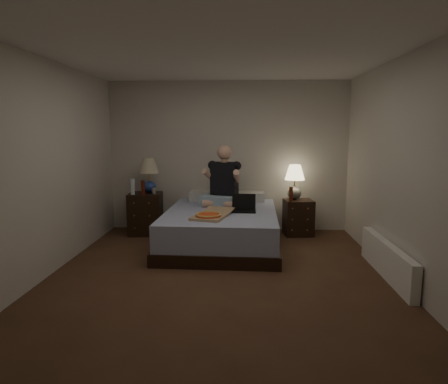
# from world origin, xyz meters

# --- Properties ---
(floor) EXTENTS (4.00, 4.50, 0.00)m
(floor) POSITION_xyz_m (0.00, 0.00, 0.00)
(floor) COLOR brown
(floor) RESTS_ON ground
(ceiling) EXTENTS (4.00, 4.50, 0.00)m
(ceiling) POSITION_xyz_m (0.00, 0.00, 2.50)
(ceiling) COLOR white
(ceiling) RESTS_ON ground
(wall_back) EXTENTS (4.00, 0.00, 2.50)m
(wall_back) POSITION_xyz_m (0.00, 2.25, 1.25)
(wall_back) COLOR silver
(wall_back) RESTS_ON ground
(wall_front) EXTENTS (4.00, 0.00, 2.50)m
(wall_front) POSITION_xyz_m (0.00, -2.25, 1.25)
(wall_front) COLOR silver
(wall_front) RESTS_ON ground
(wall_left) EXTENTS (0.00, 4.50, 2.50)m
(wall_left) POSITION_xyz_m (-2.00, 0.00, 1.25)
(wall_left) COLOR silver
(wall_left) RESTS_ON ground
(wall_right) EXTENTS (0.00, 4.50, 2.50)m
(wall_right) POSITION_xyz_m (2.00, 0.00, 1.25)
(wall_right) COLOR silver
(wall_right) RESTS_ON ground
(bed) EXTENTS (1.65, 2.16, 0.53)m
(bed) POSITION_xyz_m (-0.06, 1.23, 0.26)
(bed) COLOR #5265A4
(bed) RESTS_ON floor
(nightstand_left) EXTENTS (0.55, 0.51, 0.68)m
(nightstand_left) POSITION_xyz_m (-1.33, 1.84, 0.34)
(nightstand_left) COLOR black
(nightstand_left) RESTS_ON floor
(nightstand_right) EXTENTS (0.49, 0.45, 0.58)m
(nightstand_right) POSITION_xyz_m (1.16, 1.90, 0.29)
(nightstand_right) COLOR black
(nightstand_right) RESTS_ON floor
(lamp_left) EXTENTS (0.33, 0.33, 0.56)m
(lamp_left) POSITION_xyz_m (-1.28, 1.93, 0.96)
(lamp_left) COLOR #294497
(lamp_left) RESTS_ON nightstand_left
(lamp_right) EXTENTS (0.41, 0.41, 0.56)m
(lamp_right) POSITION_xyz_m (1.09, 1.97, 0.86)
(lamp_right) COLOR gray
(lamp_right) RESTS_ON nightstand_right
(water_bottle) EXTENTS (0.07, 0.07, 0.25)m
(water_bottle) POSITION_xyz_m (-1.49, 1.70, 0.80)
(water_bottle) COLOR white
(water_bottle) RESTS_ON nightstand_left
(soda_can) EXTENTS (0.07, 0.07, 0.10)m
(soda_can) POSITION_xyz_m (-1.17, 1.77, 0.73)
(soda_can) COLOR #B0B1AC
(soda_can) RESTS_ON nightstand_left
(beer_bottle_left) EXTENTS (0.06, 0.06, 0.23)m
(beer_bottle_left) POSITION_xyz_m (-1.32, 1.67, 0.79)
(beer_bottle_left) COLOR #54170C
(beer_bottle_left) RESTS_ON nightstand_left
(beer_bottle_right) EXTENTS (0.06, 0.06, 0.23)m
(beer_bottle_right) POSITION_xyz_m (1.02, 1.77, 0.69)
(beer_bottle_right) COLOR #59210C
(beer_bottle_right) RESTS_ON nightstand_right
(person) EXTENTS (0.78, 0.68, 0.93)m
(person) POSITION_xyz_m (-0.05, 1.63, 0.99)
(person) COLOR black
(person) RESTS_ON bed
(laptop) EXTENTS (0.34, 0.28, 0.24)m
(laptop) POSITION_xyz_m (0.27, 1.14, 0.65)
(laptop) COLOR black
(laptop) RESTS_ON bed
(pizza_box) EXTENTS (0.59, 0.84, 0.08)m
(pizza_box) POSITION_xyz_m (-0.19, 0.65, 0.57)
(pizza_box) COLOR tan
(pizza_box) RESTS_ON bed
(radiator) EXTENTS (0.10, 1.60, 0.40)m
(radiator) POSITION_xyz_m (1.93, 0.04, 0.20)
(radiator) COLOR white
(radiator) RESTS_ON floor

